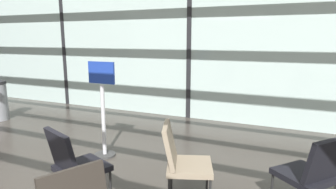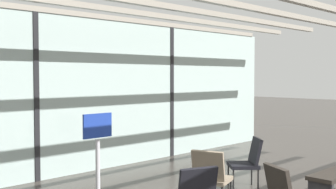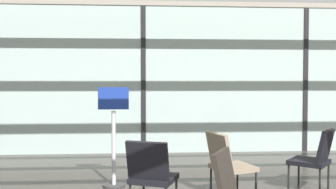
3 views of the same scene
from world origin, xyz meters
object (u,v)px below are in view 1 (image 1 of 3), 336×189
object	(u,v)px
lounge_chair_3	(181,158)
lounge_chair_4	(74,162)
lounge_chair_2	(313,170)
parked_airplane	(235,36)
info_sign	(103,113)

from	to	relation	value
lounge_chair_3	lounge_chair_4	distance (m)	1.14
lounge_chair_2	parked_airplane	bearing A→B (deg)	-123.47
parked_airplane	lounge_chair_2	distance (m)	9.52
lounge_chair_2	lounge_chair_4	world-z (taller)	same
lounge_chair_2	lounge_chair_4	size ratio (longest dim) A/B	1.00
lounge_chair_4	info_sign	bearing A→B (deg)	-45.93
parked_airplane	info_sign	distance (m)	8.72
parked_airplane	info_sign	size ratio (longest dim) A/B	9.85
parked_airplane	lounge_chair_2	bearing A→B (deg)	-74.57
lounge_chair_3	info_sign	xyz separation A→B (m)	(-1.51, 0.68, 0.18)
lounge_chair_4	lounge_chair_2	bearing A→B (deg)	-139.56
parked_airplane	lounge_chair_3	size ratio (longest dim) A/B	16.29
lounge_chair_2	lounge_chair_3	size ratio (longest dim) A/B	1.00
lounge_chair_2	lounge_chair_3	distance (m)	1.31
info_sign	lounge_chair_2	bearing A→B (deg)	-8.96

